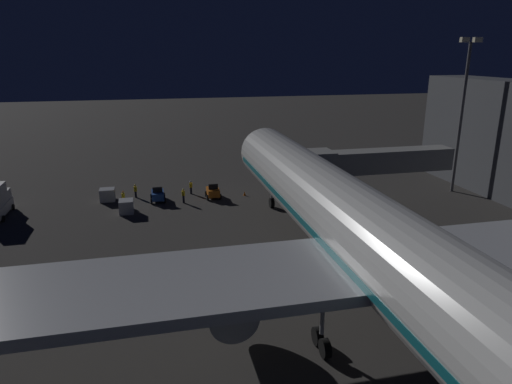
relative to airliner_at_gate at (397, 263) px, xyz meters
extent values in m
plane|color=#383533|center=(0.00, -9.76, -6.00)|extent=(320.00, 320.00, 0.00)
cylinder|color=silver|center=(0.00, -1.28, 0.14)|extent=(5.98, 61.43, 5.98)
sphere|color=silver|center=(0.00, -32.00, 0.14)|extent=(5.86, 5.86, 5.86)
cube|color=#146670|center=(0.00, -1.28, -0.31)|extent=(6.04, 58.97, 0.50)
cube|color=black|center=(0.00, -30.20, 1.18)|extent=(3.29, 1.40, 0.90)
cube|color=#B7BABF|center=(0.00, -1.93, -0.91)|extent=(53.01, 8.19, 0.70)
cylinder|color=#B7BABF|center=(-9.74, -2.93, -2.90)|extent=(2.98, 4.76, 2.98)
cylinder|color=black|center=(-9.74, -5.31, -2.90)|extent=(2.53, 0.15, 2.53)
cylinder|color=#B7BABF|center=(9.74, -2.93, -2.90)|extent=(2.98, 4.76, 2.98)
cylinder|color=black|center=(9.74, -5.31, -2.90)|extent=(2.53, 0.15, 2.53)
cylinder|color=#B7BABF|center=(0.00, -28.50, -3.53)|extent=(0.28, 0.28, 2.55)
cylinder|color=black|center=(0.00, -28.50, -5.40)|extent=(0.45, 1.20, 1.20)
cylinder|color=#B7BABF|center=(-4.20, -0.93, -3.53)|extent=(0.28, 0.28, 2.55)
cylinder|color=black|center=(-4.20, -1.58, -5.40)|extent=(0.45, 1.20, 1.20)
cylinder|color=black|center=(-4.20, -0.28, -5.40)|extent=(0.45, 1.20, 1.20)
cylinder|color=#B7BABF|center=(4.20, -0.93, -3.53)|extent=(0.28, 0.28, 2.55)
cylinder|color=black|center=(4.20, -1.58, -5.40)|extent=(0.45, 1.20, 1.20)
cylinder|color=black|center=(4.20, -0.28, -5.40)|extent=(0.45, 1.20, 1.20)
cube|color=#9E9E99|center=(-12.14, -24.25, 0.14)|extent=(16.09, 2.60, 2.50)
cube|color=#9E9E99|center=(-4.10, -24.25, 0.14)|extent=(3.20, 3.40, 3.00)
cube|color=black|center=(-2.70, -24.25, 0.14)|extent=(0.70, 3.20, 2.70)
cylinder|color=#B7BABF|center=(-5.10, -24.25, -3.56)|extent=(0.56, 0.56, 4.89)
cylinder|color=black|center=(-5.70, -24.25, -5.70)|extent=(0.25, 0.60, 0.60)
cylinder|color=black|center=(-4.50, -24.25, -5.70)|extent=(0.25, 0.60, 0.60)
cylinder|color=#59595E|center=(-25.50, -29.55, 3.60)|extent=(0.40, 0.40, 19.21)
cube|color=#F9EFC6|center=(-26.40, -29.55, 13.46)|extent=(1.10, 0.50, 0.60)
cube|color=#F9EFC6|center=(-24.60, -29.55, 13.46)|extent=(1.10, 0.50, 0.60)
cube|color=orange|center=(6.35, -33.96, -5.20)|extent=(1.50, 2.46, 0.90)
cube|color=black|center=(6.35, -33.59, -4.40)|extent=(1.20, 0.20, 0.70)
cylinder|color=black|center=(5.54, -34.82, -5.65)|extent=(0.24, 0.70, 0.70)
cylinder|color=black|center=(7.16, -34.82, -5.65)|extent=(0.24, 0.70, 0.70)
cylinder|color=black|center=(5.54, -33.10, -5.65)|extent=(0.24, 0.70, 0.70)
cylinder|color=black|center=(7.16, -33.10, -5.65)|extent=(0.24, 0.70, 0.70)
cube|color=#234C9E|center=(13.32, -34.22, -5.20)|extent=(1.50, 2.74, 0.90)
cube|color=black|center=(13.32, -33.81, -4.40)|extent=(1.20, 0.20, 0.70)
cylinder|color=black|center=(12.51, -35.18, -5.65)|extent=(0.24, 0.70, 0.70)
cylinder|color=black|center=(14.13, -35.18, -5.65)|extent=(0.24, 0.70, 0.70)
cylinder|color=black|center=(12.51, -33.26, -5.65)|extent=(0.24, 0.70, 0.70)
cylinder|color=black|center=(14.13, -33.26, -5.65)|extent=(0.24, 0.70, 0.70)
cube|color=silver|center=(31.30, -34.76, -4.00)|extent=(1.80, 1.60, 1.10)
cylinder|color=black|center=(30.24, -34.68, -5.65)|extent=(0.24, 0.70, 0.70)
cylinder|color=black|center=(30.24, -30.58, -5.65)|extent=(0.24, 0.70, 0.70)
cube|color=#B7BABF|center=(19.50, -35.77, -5.22)|extent=(1.83, 1.65, 1.57)
cube|color=#B7BABF|center=(17.01, -30.47, -5.22)|extent=(1.61, 1.83, 1.56)
cylinder|color=black|center=(10.23, -32.68, -5.53)|extent=(0.28, 0.28, 0.95)
cylinder|color=yellow|center=(10.23, -32.68, -4.75)|extent=(0.40, 0.40, 0.61)
sphere|color=tan|center=(10.23, -32.68, -4.33)|extent=(0.24, 0.24, 0.24)
sphere|color=yellow|center=(10.23, -32.68, -4.28)|extent=(0.23, 0.23, 0.23)
cylinder|color=black|center=(16.07, -36.42, -5.59)|extent=(0.28, 0.28, 0.83)
cylinder|color=yellow|center=(16.07, -36.42, -4.86)|extent=(0.40, 0.40, 0.63)
sphere|color=tan|center=(16.07, -36.42, -4.43)|extent=(0.24, 0.24, 0.24)
sphere|color=yellow|center=(16.07, -36.42, -4.38)|extent=(0.23, 0.23, 0.23)
cylinder|color=black|center=(17.47, -33.60, -5.59)|extent=(0.28, 0.28, 0.83)
cylinder|color=yellow|center=(17.47, -33.60, -4.83)|extent=(0.40, 0.40, 0.68)
sphere|color=tan|center=(17.47, -33.60, -4.37)|extent=(0.24, 0.24, 0.24)
sphere|color=orange|center=(17.47, -33.60, -4.32)|extent=(0.23, 0.23, 0.23)
cylinder|color=black|center=(8.95, -36.35, -5.56)|extent=(0.28, 0.28, 0.88)
cylinder|color=yellow|center=(8.95, -36.35, -4.81)|extent=(0.40, 0.40, 0.61)
sphere|color=tan|center=(8.95, -36.35, -4.39)|extent=(0.24, 0.24, 0.24)
sphere|color=white|center=(8.95, -36.35, -4.34)|extent=(0.23, 0.23, 0.23)
cone|color=orange|center=(-2.20, -34.00, -5.73)|extent=(0.36, 0.36, 0.55)
cone|color=orange|center=(2.20, -34.00, -5.73)|extent=(0.36, 0.36, 0.55)
camera|label=1|loc=(13.80, 22.16, 11.95)|focal=32.16mm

